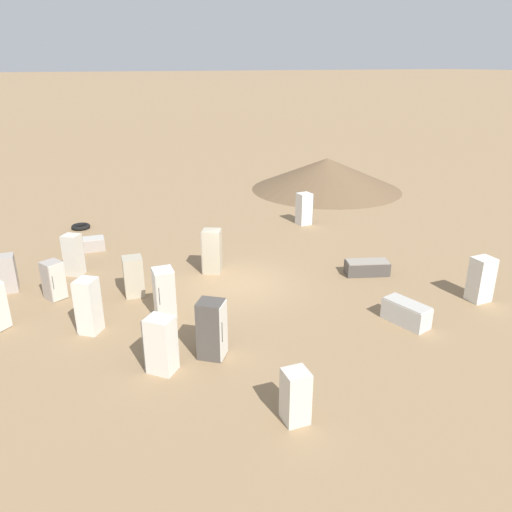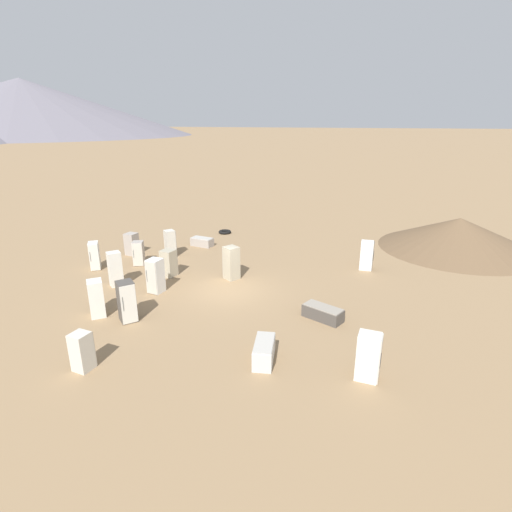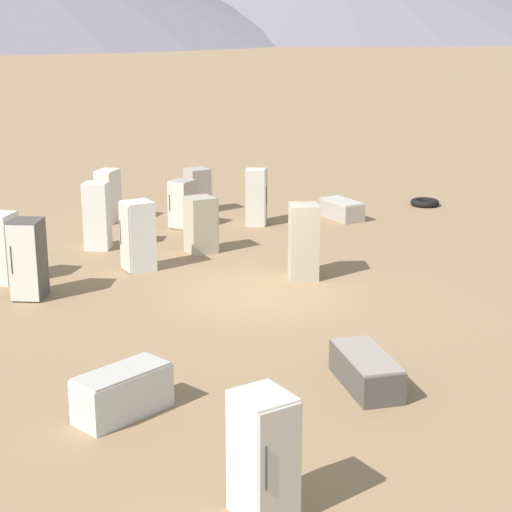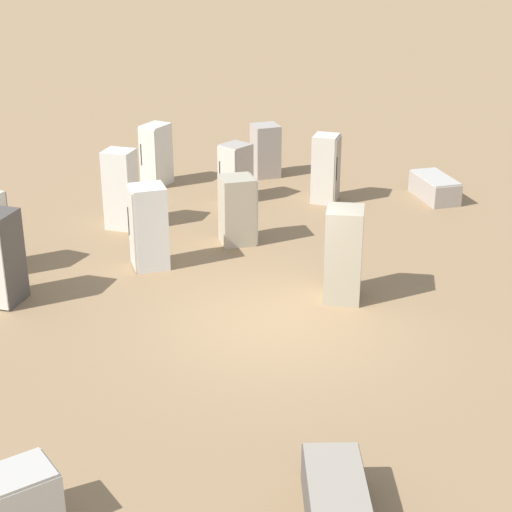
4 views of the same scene
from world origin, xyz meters
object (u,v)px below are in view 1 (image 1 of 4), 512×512
discarded_fridge_11 (212,329)px  discarded_fridge_15 (88,306)px  discarded_fridge_7 (161,345)px  scrap_tire (81,227)px  discarded_fridge_4 (133,276)px  discarded_fridge_13 (88,244)px  discarded_fridge_3 (54,280)px  discarded_fridge_0 (406,313)px  discarded_fridge_8 (367,268)px  discarded_fridge_12 (6,273)px  discarded_fridge_14 (481,279)px  discarded_fridge_10 (74,255)px  discarded_fridge_6 (212,251)px  discarded_fridge_1 (164,293)px  discarded_fridge_2 (304,209)px  discarded_fridge_5 (295,396)px

discarded_fridge_11 → discarded_fridge_15: 4.41m
discarded_fridge_7 → scrap_tire: 14.82m
discarded_fridge_4 → discarded_fridge_13: 5.89m
discarded_fridge_3 → discarded_fridge_4: discarded_fridge_4 is taller
discarded_fridge_7 → discarded_fridge_15: (3.18, 1.59, 0.08)m
discarded_fridge_0 → discarded_fridge_8: size_ratio=0.88×
discarded_fridge_4 → discarded_fridge_12: 5.04m
discarded_fridge_7 → discarded_fridge_14: size_ratio=1.01×
discarded_fridge_8 → discarded_fridge_10: discarded_fridge_10 is taller
discarded_fridge_12 → discarded_fridge_15: bearing=-148.7°
discarded_fridge_6 → discarded_fridge_8: (-2.94, -5.83, -0.63)m
discarded_fridge_1 → discarded_fridge_6: 4.22m
discarded_fridge_11 → discarded_fridge_8: bearing=149.8°
discarded_fridge_11 → discarded_fridge_14: bearing=125.1°
discarded_fridge_13 → discarded_fridge_14: (-11.55, -12.68, 0.55)m
discarded_fridge_1 → discarded_fridge_7: 3.33m
discarded_fridge_8 → discarded_fridge_14: size_ratio=1.14×
discarded_fridge_3 → discarded_fridge_11: discarded_fridge_11 is taller
discarded_fridge_12 → discarded_fridge_8: bearing=-105.2°
discarded_fridge_1 → scrap_tire: 11.73m
discarded_fridge_13 → scrap_tire: size_ratio=1.64×
discarded_fridge_3 → discarded_fridge_10: discarded_fridge_10 is taller
discarded_fridge_2 → scrap_tire: (4.21, 11.32, -0.76)m
scrap_tire → discarded_fridge_5: bearing=-170.3°
discarded_fridge_4 → discarded_fridge_7: bearing=-87.4°
discarded_fridge_4 → discarded_fridge_5: (-8.86, -2.16, -0.06)m
discarded_fridge_5 → discarded_fridge_11: size_ratio=0.78×
discarded_fridge_15 → discarded_fridge_12: bearing=66.4°
discarded_fridge_15 → scrap_tire: bearing=33.2°
discarded_fridge_6 → discarded_fridge_5: bearing=-158.5°
discarded_fridge_11 → scrap_tire: discarded_fridge_11 is taller
discarded_fridge_4 → discarded_fridge_13: discarded_fridge_4 is taller
discarded_fridge_4 → discarded_fridge_5: 9.12m
discarded_fridge_5 → discarded_fridge_4: bearing=106.7°
discarded_fridge_13 → discarded_fridge_2: bearing=92.3°
discarded_fridge_2 → discarded_fridge_11: discarded_fridge_11 is taller
discarded_fridge_6 → discarded_fridge_13: 6.66m
discarded_fridge_12 → discarded_fridge_14: bearing=-114.3°
discarded_fridge_5 → discarded_fridge_7: 4.26m
discarded_fridge_1 → discarded_fridge_11: size_ratio=0.97×
discarded_fridge_4 → scrap_tire: size_ratio=1.58×
discarded_fridge_4 → discarded_fridge_6: 3.59m
discarded_fridge_7 → discarded_fridge_14: 11.96m
discarded_fridge_15 → discarded_fridge_4: bearing=-2.9°
discarded_fridge_6 → discarded_fridge_7: size_ratio=1.09×
discarded_fridge_12 → discarded_fridge_3: bearing=-129.1°
discarded_fridge_5 → discarded_fridge_6: discarded_fridge_6 is taller
discarded_fridge_2 → discarded_fridge_7: 15.01m
discarded_fridge_2 → discarded_fridge_12: 15.03m
discarded_fridge_15 → discarded_fridge_3: bearing=53.4°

